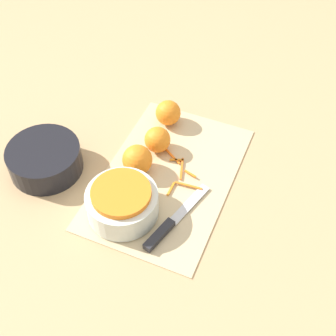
{
  "coord_description": "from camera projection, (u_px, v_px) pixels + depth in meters",
  "views": [
    {
      "loc": [
        -0.68,
        -0.29,
        0.9
      ],
      "look_at": [
        0.0,
        0.0,
        0.04
      ],
      "focal_mm": 50.0,
      "sensor_mm": 36.0,
      "label": 1
    }
  ],
  "objects": [
    {
      "name": "orange_right",
      "position": [
        157.0,
        140.0,
        1.19
      ],
      "size": [
        0.07,
        0.07,
        0.07
      ],
      "color": "orange",
      "rests_on": "cutting_board"
    },
    {
      "name": "orange_left",
      "position": [
        168.0,
        113.0,
        1.25
      ],
      "size": [
        0.07,
        0.07,
        0.07
      ],
      "color": "orange",
      "rests_on": "cutting_board"
    },
    {
      "name": "bowl_speckled",
      "position": [
        122.0,
        202.0,
        1.05
      ],
      "size": [
        0.16,
        0.16,
        0.08
      ],
      "color": "silver",
      "rests_on": "cutting_board"
    },
    {
      "name": "ground_plane",
      "position": [
        168.0,
        177.0,
        1.16
      ],
      "size": [
        4.0,
        4.0,
        0.0
      ],
      "primitive_type": "plane",
      "color": "tan"
    },
    {
      "name": "cutting_board",
      "position": [
        168.0,
        177.0,
        1.16
      ],
      "size": [
        0.47,
        0.31,
        0.01
      ],
      "color": "#CCB284",
      "rests_on": "ground_plane"
    },
    {
      "name": "bowl_dark",
      "position": [
        45.0,
        159.0,
        1.15
      ],
      "size": [
        0.18,
        0.18,
        0.07
      ],
      "color": "black",
      "rests_on": "ground_plane"
    },
    {
      "name": "peel_pile",
      "position": [
        180.0,
        171.0,
        1.16
      ],
      "size": [
        0.14,
        0.14,
        0.01
      ],
      "color": "orange",
      "rests_on": "cutting_board"
    },
    {
      "name": "orange_back",
      "position": [
        137.0,
        160.0,
        1.14
      ],
      "size": [
        0.07,
        0.07,
        0.07
      ],
      "color": "orange",
      "rests_on": "cutting_board"
    },
    {
      "name": "knife",
      "position": [
        167.0,
        227.0,
        1.05
      ],
      "size": [
        0.22,
        0.08,
        0.02
      ],
      "rotation": [
        0.0,
        0.0,
        -0.27
      ],
      "color": "#232328",
      "rests_on": "cutting_board"
    }
  ]
}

